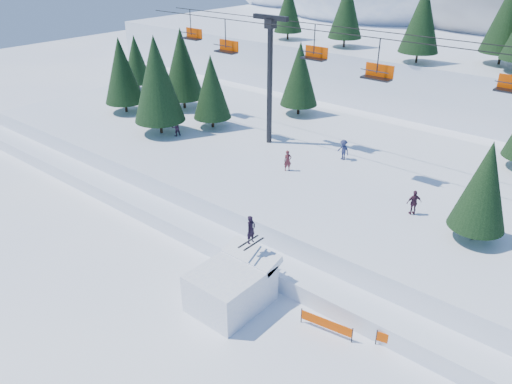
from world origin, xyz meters
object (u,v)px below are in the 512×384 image
Objects in this scene: chairlift at (384,81)px; banner_far at (406,345)px; banner_near at (326,324)px; jump_kicker at (232,285)px.

chairlift reaches higher than banner_far.
banner_far is at bearing -55.62° from chairlift.
banner_near and banner_far have the same top height.
chairlift is 16.60× the size of banner_far.
jump_kicker is 1.73× the size of banner_near.
banner_near is 3.91m from banner_far.
chairlift is 16.26× the size of banner_near.
jump_kicker is 1.77× the size of banner_far.
banner_far is at bearing 16.40° from jump_kicker.
chairlift is 17.84m from banner_far.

